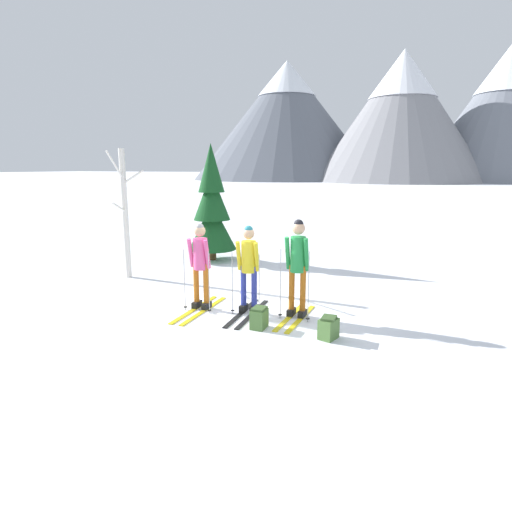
% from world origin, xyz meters
% --- Properties ---
extents(ground_plane, '(400.00, 400.00, 0.00)m').
position_xyz_m(ground_plane, '(0.00, 0.00, 0.00)').
color(ground_plane, white).
extents(skier_in_pink, '(0.61, 1.80, 1.72)m').
position_xyz_m(skier_in_pink, '(-0.91, -0.45, 0.94)').
color(skier_in_pink, yellow).
rests_on(skier_in_pink, ground).
extents(skier_in_yellow, '(0.61, 1.75, 1.71)m').
position_xyz_m(skier_in_yellow, '(0.04, -0.27, 0.93)').
color(skier_in_yellow, black).
rests_on(skier_in_yellow, ground).
extents(skier_in_green, '(0.61, 1.60, 1.86)m').
position_xyz_m(skier_in_green, '(0.99, -0.17, 1.04)').
color(skier_in_green, yellow).
rests_on(skier_in_green, ground).
extents(pine_tree_near, '(1.44, 1.44, 3.47)m').
position_xyz_m(pine_tree_near, '(-2.87, 3.76, 1.59)').
color(pine_tree_near, '#51381E').
rests_on(pine_tree_near, ground).
extents(birch_tree_tall, '(0.68, 0.69, 3.23)m').
position_xyz_m(birch_tree_tall, '(-3.89, 1.07, 1.68)').
color(birch_tree_tall, silver).
rests_on(birch_tree_tall, ground).
extents(backpack_on_snow_front, '(0.24, 0.32, 0.38)m').
position_xyz_m(backpack_on_snow_front, '(0.54, -0.97, 0.19)').
color(backpack_on_snow_front, '#4C7238').
rests_on(backpack_on_snow_front, ground).
extents(backpack_on_snow_beside, '(0.32, 0.38, 0.38)m').
position_xyz_m(backpack_on_snow_beside, '(1.78, -0.98, 0.19)').
color(backpack_on_snow_beside, '#4C7238').
rests_on(backpack_on_snow_beside, ground).
extents(mountain_ridge_distant, '(78.57, 42.38, 25.12)m').
position_xyz_m(mountain_ridge_distant, '(-9.56, 84.85, 12.67)').
color(mountain_ridge_distant, slate).
rests_on(mountain_ridge_distant, ground).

